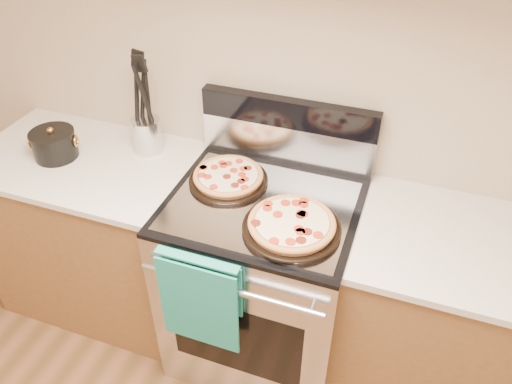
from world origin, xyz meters
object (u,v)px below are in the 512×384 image
(utensil_crock, at_px, (147,135))
(saucepan, at_px, (55,145))
(range_body, at_px, (263,282))
(pepperoni_pizza_front, at_px, (292,225))
(pepperoni_pizza_back, at_px, (228,177))

(utensil_crock, height_order, saucepan, utensil_crock)
(range_body, xyz_separation_m, pepperoni_pizza_front, (0.15, -0.13, 0.50))
(pepperoni_pizza_front, bearing_deg, saucepan, 173.21)
(pepperoni_pizza_front, xyz_separation_m, utensil_crock, (-0.78, 0.32, 0.04))
(pepperoni_pizza_front, relative_size, saucepan, 1.90)
(pepperoni_pizza_back, distance_m, utensil_crock, 0.46)
(range_body, xyz_separation_m, utensil_crock, (-0.62, 0.19, 0.54))
(pepperoni_pizza_front, bearing_deg, utensil_crock, 157.51)
(pepperoni_pizza_front, distance_m, saucepan, 1.16)
(pepperoni_pizza_back, bearing_deg, pepperoni_pizza_front, -30.94)
(range_body, bearing_deg, pepperoni_pizza_back, 158.75)
(pepperoni_pizza_front, height_order, utensil_crock, utensil_crock)
(utensil_crock, distance_m, saucepan, 0.41)
(pepperoni_pizza_back, bearing_deg, utensil_crock, 164.63)
(range_body, distance_m, utensil_crock, 0.85)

